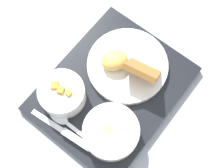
{
  "coord_description": "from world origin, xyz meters",
  "views": [
    {
      "loc": [
        -0.19,
        -0.17,
        0.77
      ],
      "look_at": [
        0.0,
        0.0,
        0.05
      ],
      "focal_mm": 50.0,
      "sensor_mm": 36.0,
      "label": 1
    }
  ],
  "objects_px": {
    "plate_main": "(127,65)",
    "spoon": "(65,122)",
    "bowl_salad": "(62,93)",
    "bowl_soup": "(111,132)",
    "knife": "(73,137)"
  },
  "relations": [
    {
      "from": "plate_main",
      "to": "spoon",
      "type": "relative_size",
      "value": 1.37
    },
    {
      "from": "bowl_salad",
      "to": "spoon",
      "type": "xyz_separation_m",
      "value": [
        -0.04,
        -0.05,
        -0.03
      ]
    },
    {
      "from": "bowl_salad",
      "to": "spoon",
      "type": "bearing_deg",
      "value": -131.89
    },
    {
      "from": "bowl_salad",
      "to": "spoon",
      "type": "relative_size",
      "value": 0.75
    },
    {
      "from": "bowl_salad",
      "to": "bowl_soup",
      "type": "xyz_separation_m",
      "value": [
        0.01,
        -0.15,
        -0.0
      ]
    },
    {
      "from": "bowl_salad",
      "to": "plate_main",
      "type": "relative_size",
      "value": 0.55
    },
    {
      "from": "bowl_salad",
      "to": "knife",
      "type": "height_order",
      "value": "bowl_salad"
    },
    {
      "from": "bowl_salad",
      "to": "bowl_soup",
      "type": "height_order",
      "value": "bowl_salad"
    },
    {
      "from": "knife",
      "to": "spoon",
      "type": "bearing_deg",
      "value": -28.85
    },
    {
      "from": "plate_main",
      "to": "knife",
      "type": "bearing_deg",
      "value": -173.55
    },
    {
      "from": "bowl_salad",
      "to": "plate_main",
      "type": "distance_m",
      "value": 0.18
    },
    {
      "from": "plate_main",
      "to": "spoon",
      "type": "height_order",
      "value": "plate_main"
    },
    {
      "from": "spoon",
      "to": "bowl_soup",
      "type": "bearing_deg",
      "value": -157.42
    },
    {
      "from": "bowl_soup",
      "to": "knife",
      "type": "xyz_separation_m",
      "value": [
        -0.07,
        0.06,
        -0.02
      ]
    },
    {
      "from": "bowl_soup",
      "to": "knife",
      "type": "relative_size",
      "value": 0.76
    }
  ]
}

